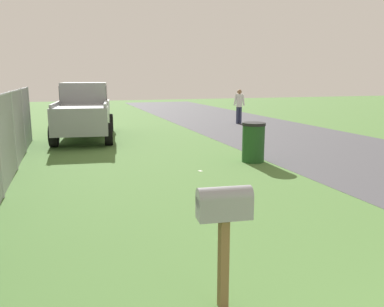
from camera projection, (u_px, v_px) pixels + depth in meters
The scene contains 6 objects.
mailbox at pixel (224, 212), 3.72m from camera, with size 0.26×0.55×1.26m.
pickup_truck at pixel (85, 109), 14.72m from camera, with size 5.37×2.56×2.09m.
trash_bin at pixel (253, 142), 10.54m from camera, with size 0.64×0.64×1.08m.
pedestrian at pixel (239, 104), 19.17m from camera, with size 0.30×0.56×1.70m.
litter_wrapper_midfield_b at pixel (200, 171), 9.58m from camera, with size 0.12×0.08×0.01m, color silver.
litter_cup_midfield_a at pixel (222, 236), 5.55m from camera, with size 0.08×0.08×0.10m, color white.
Camera 1 is at (0.12, 2.90, 2.28)m, focal length 36.09 mm.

